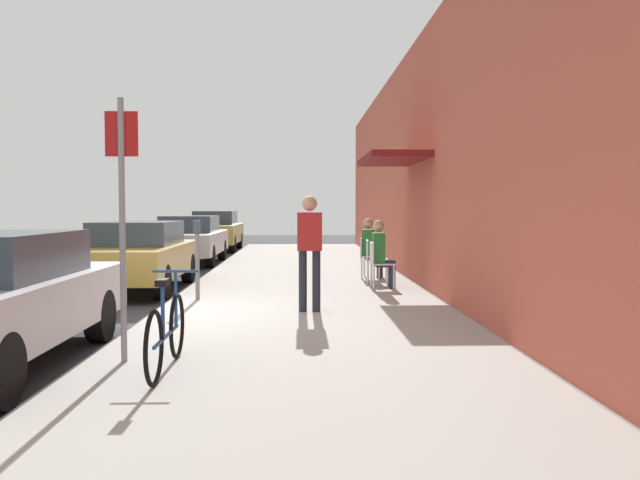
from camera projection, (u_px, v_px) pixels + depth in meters
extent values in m
plane|color=#2D2D30|center=(151.00, 322.00, 9.39)|extent=(60.00, 60.00, 0.00)
cube|color=#9E9B93|center=(306.00, 298.00, 11.46)|extent=(4.50, 32.00, 0.12)
cube|color=#BC5442|center=(443.00, 158.00, 11.41)|extent=(0.30, 32.00, 5.04)
cube|color=maroon|center=(392.00, 159.00, 12.75)|extent=(1.10, 2.80, 0.12)
cylinder|color=black|center=(100.00, 316.00, 8.01)|extent=(0.22, 0.64, 0.64)
cube|color=#A58433|center=(136.00, 260.00, 12.96)|extent=(1.80, 4.40, 0.59)
cube|color=#333D47|center=(138.00, 233.00, 13.08)|extent=(1.48, 2.11, 0.46)
cylinder|color=black|center=(188.00, 268.00, 14.36)|extent=(0.22, 0.64, 0.64)
cylinder|color=black|center=(116.00, 268.00, 14.31)|extent=(0.22, 0.64, 0.64)
cylinder|color=black|center=(162.00, 282.00, 11.64)|extent=(0.22, 0.64, 0.64)
cylinder|color=black|center=(72.00, 283.00, 11.59)|extent=(0.22, 0.64, 0.64)
cube|color=#B7B7BC|center=(189.00, 242.00, 19.22)|extent=(1.80, 4.40, 0.61)
cube|color=#333D47|center=(190.00, 224.00, 19.34)|extent=(1.48, 2.11, 0.48)
cylinder|color=black|center=(222.00, 250.00, 20.62)|extent=(0.22, 0.64, 0.64)
cylinder|color=black|center=(171.00, 250.00, 20.57)|extent=(0.22, 0.64, 0.64)
cylinder|color=black|center=(210.00, 256.00, 17.89)|extent=(0.22, 0.64, 0.64)
cylinder|color=black|center=(152.00, 256.00, 17.84)|extent=(0.22, 0.64, 0.64)
cube|color=#A58433|center=(215.00, 233.00, 25.11)|extent=(1.80, 4.40, 0.69)
cube|color=#333D47|center=(216.00, 218.00, 25.23)|extent=(1.48, 2.11, 0.51)
cylinder|color=black|center=(239.00, 240.00, 26.52)|extent=(0.22, 0.64, 0.64)
cylinder|color=black|center=(200.00, 240.00, 26.47)|extent=(0.22, 0.64, 0.64)
cylinder|color=black|center=(232.00, 244.00, 23.79)|extent=(0.22, 0.64, 0.64)
cylinder|color=black|center=(189.00, 244.00, 23.74)|extent=(0.22, 0.64, 0.64)
cylinder|color=slate|center=(197.00, 267.00, 10.81)|extent=(0.07, 0.07, 1.10)
cube|color=#383D42|center=(197.00, 227.00, 10.78)|extent=(0.12, 0.10, 0.22)
cylinder|color=gray|center=(122.00, 231.00, 6.42)|extent=(0.06, 0.06, 2.60)
cube|color=red|center=(121.00, 134.00, 6.39)|extent=(0.32, 0.02, 0.44)
torus|color=black|center=(177.00, 326.00, 6.62)|extent=(0.04, 0.66, 0.66)
torus|color=black|center=(154.00, 348.00, 5.57)|extent=(0.04, 0.66, 0.66)
cylinder|color=#1E4C8C|center=(166.00, 336.00, 6.09)|extent=(0.04, 1.05, 0.04)
cylinder|color=#1E4C8C|center=(163.00, 312.00, 5.93)|extent=(0.04, 0.04, 0.50)
cube|color=black|center=(162.00, 282.00, 5.92)|extent=(0.10, 0.20, 0.06)
cylinder|color=#1E4C8C|center=(176.00, 299.00, 6.55)|extent=(0.03, 0.03, 0.56)
cylinder|color=#1E4C8C|center=(175.00, 271.00, 6.54)|extent=(0.46, 0.03, 0.03)
cylinder|color=silver|center=(391.00, 275.00, 12.61)|extent=(0.04, 0.04, 0.45)
cylinder|color=silver|center=(394.00, 277.00, 12.23)|extent=(0.04, 0.04, 0.45)
cylinder|color=silver|center=(371.00, 275.00, 12.60)|extent=(0.04, 0.04, 0.45)
cylinder|color=silver|center=(374.00, 277.00, 12.22)|extent=(0.04, 0.04, 0.45)
cube|color=silver|center=(382.00, 264.00, 12.40)|extent=(0.45, 0.45, 0.03)
cube|color=silver|center=(372.00, 253.00, 12.38)|extent=(0.04, 0.44, 0.40)
cylinder|color=#232838|center=(391.00, 275.00, 12.52)|extent=(0.11, 0.11, 0.47)
cylinder|color=#232838|center=(384.00, 263.00, 12.51)|extent=(0.36, 0.14, 0.14)
cylinder|color=#232838|center=(393.00, 276.00, 12.32)|extent=(0.11, 0.11, 0.47)
cylinder|color=#232838|center=(386.00, 264.00, 12.31)|extent=(0.36, 0.14, 0.14)
cube|color=#267233|center=(378.00, 248.00, 12.39)|extent=(0.22, 0.36, 0.56)
sphere|color=tan|center=(378.00, 226.00, 12.37)|extent=(0.22, 0.22, 0.22)
cylinder|color=silver|center=(386.00, 271.00, 13.42)|extent=(0.04, 0.04, 0.45)
cylinder|color=silver|center=(387.00, 273.00, 13.04)|extent=(0.04, 0.04, 0.45)
cylinder|color=silver|center=(368.00, 271.00, 13.44)|extent=(0.04, 0.04, 0.45)
cylinder|color=silver|center=(368.00, 273.00, 13.06)|extent=(0.04, 0.04, 0.45)
cube|color=silver|center=(377.00, 260.00, 13.23)|extent=(0.48, 0.48, 0.03)
cube|color=silver|center=(367.00, 250.00, 13.23)|extent=(0.07, 0.44, 0.40)
cylinder|color=silver|center=(381.00, 267.00, 14.42)|extent=(0.04, 0.04, 0.45)
cylinder|color=silver|center=(379.00, 268.00, 14.05)|extent=(0.04, 0.04, 0.45)
cylinder|color=silver|center=(364.00, 266.00, 14.50)|extent=(0.04, 0.04, 0.45)
cylinder|color=silver|center=(362.00, 268.00, 14.13)|extent=(0.04, 0.04, 0.45)
cube|color=silver|center=(372.00, 256.00, 14.26)|extent=(0.54, 0.54, 0.03)
cube|color=silver|center=(362.00, 247.00, 14.29)|extent=(0.14, 0.43, 0.40)
cylinder|color=#232838|center=(380.00, 267.00, 14.33)|extent=(0.11, 0.11, 0.47)
cylinder|color=#232838|center=(375.00, 256.00, 14.35)|extent=(0.38, 0.22, 0.14)
cylinder|color=#232838|center=(379.00, 267.00, 14.14)|extent=(0.11, 0.11, 0.47)
cylinder|color=#232838|center=(373.00, 257.00, 14.15)|extent=(0.38, 0.22, 0.14)
cube|color=#267233|center=(368.00, 242.00, 14.26)|extent=(0.30, 0.40, 0.56)
sphere|color=tan|center=(368.00, 224.00, 14.24)|extent=(0.22, 0.22, 0.22)
cylinder|color=#232838|center=(303.00, 281.00, 9.57)|extent=(0.12, 0.12, 0.90)
cylinder|color=#232838|center=(316.00, 281.00, 9.58)|extent=(0.12, 0.12, 0.90)
cube|color=#B22626|center=(310.00, 231.00, 9.54)|extent=(0.36, 0.22, 0.56)
sphere|color=tan|center=(310.00, 203.00, 9.52)|extent=(0.22, 0.22, 0.22)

